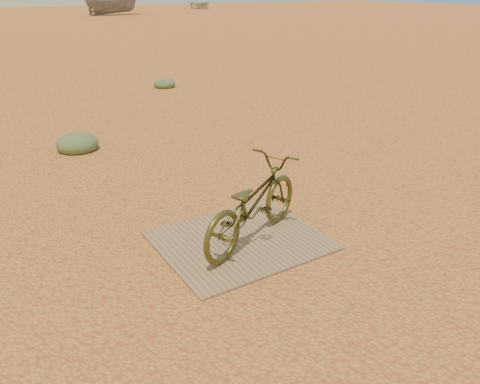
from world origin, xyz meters
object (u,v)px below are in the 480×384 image
bicycle (252,203)px  boat_far_right (199,4)px  plywood_board (240,240)px  boat_mid_right (112,3)px

bicycle → boat_far_right: bearing=-50.3°
boat_far_right → plywood_board: bearing=-87.1°
bicycle → boat_mid_right: boat_mid_right is taller
boat_mid_right → boat_far_right: size_ratio=1.08×
plywood_board → boat_far_right: size_ratio=0.32×
boat_mid_right → boat_far_right: (11.81, 7.33, -0.48)m
plywood_board → bicycle: (0.10, -0.06, 0.39)m
bicycle → boat_mid_right: (10.93, 37.94, 0.56)m
plywood_board → bicycle: bearing=-30.1°
plywood_board → bicycle: 0.41m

